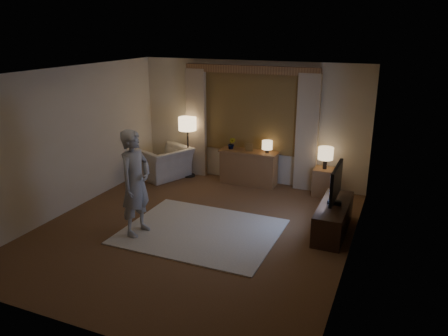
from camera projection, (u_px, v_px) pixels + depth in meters
The scene contains 13 objects.
room at pixel (206, 146), 7.37m from camera, with size 5.04×5.54×2.64m.
rug at pixel (201, 231), 7.26m from camera, with size 2.50×2.00×0.02m, color beige.
sideboard at pixel (249, 168), 9.39m from camera, with size 1.20×0.40×0.70m, color brown.
picture_frame at pixel (249, 148), 9.26m from camera, with size 0.16×0.02×0.20m, color brown.
plant at pixel (232, 144), 9.39m from camera, with size 0.17×0.13×0.30m, color #999999.
table_lamp_sideboard at pixel (267, 146), 9.08m from camera, with size 0.22×0.22×0.30m.
floor_lamp at pixel (187, 127), 9.63m from camera, with size 0.40×0.40×1.36m.
armchair at pixel (165, 163), 9.80m from camera, with size 1.06×0.92×0.69m, color beige.
side_table at pixel (324, 182), 8.77m from camera, with size 0.40×0.40×0.56m, color brown.
table_lamp_side at pixel (326, 154), 8.59m from camera, with size 0.30×0.30×0.44m.
tv_stand at pixel (333, 218), 7.18m from camera, with size 0.45×1.40×0.50m, color black.
tv at pixel (336, 183), 6.99m from camera, with size 0.22×0.91×0.65m.
person at pixel (136, 183), 6.94m from camera, with size 0.63×0.41×1.73m, color #ADA7A0.
Camera 1 is at (3.06, -5.93, 3.25)m, focal length 35.00 mm.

